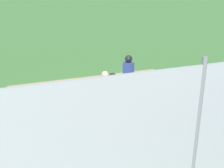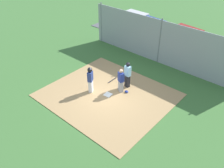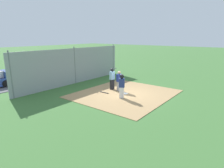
# 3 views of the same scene
# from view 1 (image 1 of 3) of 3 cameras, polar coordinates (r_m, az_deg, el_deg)

# --- Properties ---
(ground_plane) EXTENTS (140.00, 140.00, 0.00)m
(ground_plane) POSITION_cam_1_polar(r_m,az_deg,el_deg) (11.45, -0.86, -3.82)
(ground_plane) COLOR #3D6B33
(dirt_infield) EXTENTS (7.20, 6.40, 0.03)m
(dirt_infield) POSITION_cam_1_polar(r_m,az_deg,el_deg) (11.44, -0.86, -3.75)
(dirt_infield) COLOR #A88456
(dirt_infield) RESTS_ON ground_plane
(home_plate) EXTENTS (0.49, 0.49, 0.02)m
(home_plate) POSITION_cam_1_polar(r_m,az_deg,el_deg) (11.43, -0.86, -3.64)
(home_plate) COLOR white
(home_plate) RESTS_ON dirt_infield
(catcher) EXTENTS (0.45, 0.39, 1.58)m
(catcher) POSITION_cam_1_polar(r_m,az_deg,el_deg) (10.32, -1.33, -1.56)
(catcher) COLOR #9E9EA3
(catcher) RESTS_ON dirt_infield
(umpire) EXTENTS (0.42, 0.32, 1.74)m
(umpire) POSITION_cam_1_polar(r_m,az_deg,el_deg) (9.70, 0.08, -2.46)
(umpire) COLOR black
(umpire) RESTS_ON dirt_infield
(runner) EXTENTS (0.41, 0.46, 1.70)m
(runner) POSITION_cam_1_polar(r_m,az_deg,el_deg) (11.78, 3.15, 2.16)
(runner) COLOR silver
(runner) RESTS_ON dirt_infield
(baseball_bat) EXTENTS (0.08, 0.80, 0.06)m
(baseball_bat) POSITION_cam_1_polar(r_m,az_deg,el_deg) (10.59, 5.75, -5.72)
(baseball_bat) COLOR black
(baseball_bat) RESTS_ON dirt_infield
(catcher_mask) EXTENTS (0.24, 0.20, 0.12)m
(catcher_mask) POSITION_cam_1_polar(r_m,az_deg,el_deg) (10.42, -2.89, -5.93)
(catcher_mask) COLOR navy
(catcher_mask) RESTS_ON dirt_infield
(backstop_fence) EXTENTS (12.00, 0.10, 3.35)m
(backstop_fence) POSITION_cam_1_polar(r_m,az_deg,el_deg) (6.31, 15.73, -10.36)
(backstop_fence) COLOR #93999E
(backstop_fence) RESTS_ON ground_plane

